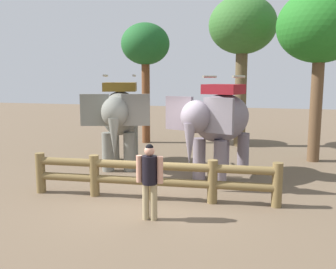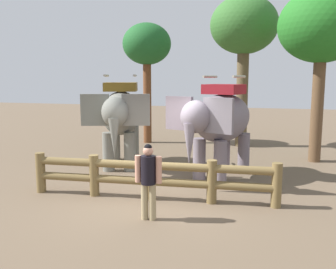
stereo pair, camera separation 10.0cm
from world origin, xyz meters
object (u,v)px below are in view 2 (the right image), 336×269
object	(u,v)px
log_fence	(151,175)
elephant_near_left	(121,115)
tourist_woman_in_black	(148,176)
tree_far_right	(322,28)
tree_back_center	(147,47)
tree_far_left	(244,29)
elephant_center	(220,121)

from	to	relation	value
log_fence	elephant_near_left	bearing A→B (deg)	124.80
tourist_woman_in_black	tree_far_right	bearing A→B (deg)	60.54
tree_back_center	tree_far_right	bearing A→B (deg)	-16.53
log_fence	tourist_woman_in_black	bearing A→B (deg)	-73.57
tourist_woman_in_black	tree_far_left	size ratio (longest dim) A/B	0.25
elephant_center	tree_back_center	world-z (taller)	tree_back_center
tree_back_center	tree_far_right	size ratio (longest dim) A/B	0.90
tree_far_left	tree_far_right	world-z (taller)	tree_far_left
tree_far_left	tree_back_center	size ratio (longest dim) A/B	1.18
log_fence	elephant_near_left	distance (m)	3.81
tree_back_center	log_fence	bearing A→B (deg)	-70.13
tree_far_left	tree_back_center	distance (m)	4.31
tree_far_left	tree_far_right	bearing A→B (deg)	-40.34
elephant_near_left	tree_far_left	size ratio (longest dim) A/B	0.58
tree_far_left	log_fence	bearing A→B (deg)	-100.26
tree_far_right	tree_far_left	bearing A→B (deg)	139.66
elephant_center	tourist_woman_in_black	distance (m)	4.02
elephant_near_left	tree_far_left	world-z (taller)	tree_far_left
tree_far_left	tree_far_right	xyz separation A→B (m)	(2.83, -2.40, -0.37)
log_fence	tree_back_center	size ratio (longest dim) A/B	1.14
elephant_center	tree_far_right	world-z (taller)	tree_far_right
log_fence	tree_far_left	bearing A→B (deg)	79.74
elephant_center	tourist_woman_in_black	xyz separation A→B (m)	(-0.92, -3.84, -0.77)
tourist_woman_in_black	tree_back_center	xyz separation A→B (m)	(-3.17, 9.02, 3.40)
elephant_near_left	log_fence	bearing A→B (deg)	-55.20
log_fence	tree_back_center	distance (m)	9.03
tourist_woman_in_black	tree_far_right	distance (m)	8.77
tree_far_left	elephant_center	bearing A→B (deg)	-91.67
elephant_near_left	tree_far_right	world-z (taller)	tree_far_right
elephant_near_left	tree_far_right	xyz separation A→B (m)	(6.36, 2.64, 2.93)
tree_back_center	tree_far_right	distance (m)	7.39
log_fence	tree_far_right	distance (m)	8.16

